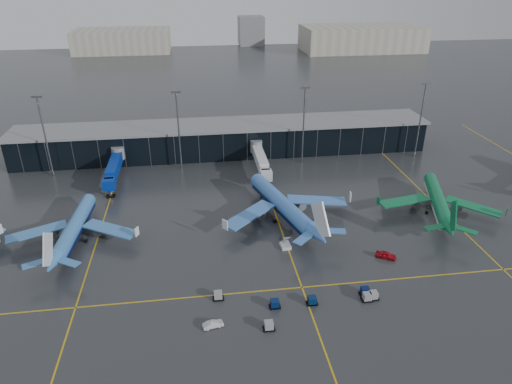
{
  "coord_description": "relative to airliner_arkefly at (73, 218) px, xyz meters",
  "views": [
    {
      "loc": [
        -9.73,
        -88.2,
        59.74
      ],
      "look_at": [
        5.0,
        18.0,
        6.0
      ],
      "focal_mm": 32.0,
      "sensor_mm": 36.0,
      "label": 1
    }
  ],
  "objects": [
    {
      "name": "taxi_lines",
      "position": [
        49.84,
        -0.16,
        -5.66
      ],
      "size": [
        220.0,
        120.0,
        0.02
      ],
      "color": "gold",
      "rests_on": "ground"
    },
    {
      "name": "service_van_red",
      "position": [
        71.06,
        -18.04,
        -4.88
      ],
      "size": [
        4.89,
        3.93,
        1.56
      ],
      "primitive_type": "imported",
      "rotation": [
        0.0,
        0.0,
        1.04
      ],
      "color": "#B10D17",
      "rests_on": "ground"
    },
    {
      "name": "airliner_arkefly",
      "position": [
        0.0,
        0.0,
        0.0
      ],
      "size": [
        34.71,
        38.9,
        11.33
      ],
      "primitive_type": null,
      "rotation": [
        0.0,
        0.0,
        -0.07
      ],
      "color": "#3976BC",
      "rests_on": "ground"
    },
    {
      "name": "flood_masts",
      "position": [
        44.84,
        39.23,
        8.15
      ],
      "size": [
        203.0,
        0.5,
        25.5
      ],
      "color": "#595B60",
      "rests_on": "ground"
    },
    {
      "name": "mobile_airstair",
      "position": [
        49.35,
        -10.45,
        -4.9
      ],
      "size": [
        2.44,
        3.36,
        3.45
      ],
      "rotation": [
        0.0,
        0.0,
        0.08
      ],
      "color": "silver",
      "rests_on": "ground"
    },
    {
      "name": "terminal_pier",
      "position": [
        39.84,
        51.23,
        -0.24
      ],
      "size": [
        142.0,
        17.0,
        10.7
      ],
      "color": "black",
      "rests_on": "ground"
    },
    {
      "name": "service_van_white",
      "position": [
        31.07,
        -34.69,
        -5.04
      ],
      "size": [
        4.01,
        2.12,
        1.26
      ],
      "primitive_type": "imported",
      "rotation": [
        0.0,
        0.0,
        1.79
      ],
      "color": "silver",
      "rests_on": "ground"
    },
    {
      "name": "airliner_aer_lingus",
      "position": [
        92.78,
        0.72,
        0.07
      ],
      "size": [
        42.88,
        45.75,
        11.46
      ],
      "primitive_type": null,
      "rotation": [
        0.0,
        0.0,
        -0.32
      ],
      "color": "#0C6B3B",
      "rests_on": "ground"
    },
    {
      "name": "ground",
      "position": [
        39.84,
        -10.77,
        -5.67
      ],
      "size": [
        600.0,
        600.0,
        0.0
      ],
      "primitive_type": "plane",
      "color": "#282B2D",
      "rests_on": "ground"
    },
    {
      "name": "airliner_klm_near",
      "position": [
        50.99,
        3.73,
        0.79
      ],
      "size": [
        47.12,
        50.62,
        12.91
      ],
      "primitive_type": null,
      "rotation": [
        0.0,
        0.0,
        0.28
      ],
      "color": "#3D74C8",
      "rests_on": "ground"
    },
    {
      "name": "distant_hangars",
      "position": [
        89.78,
        259.31,
        3.13
      ],
      "size": [
        260.0,
        71.0,
        22.0
      ],
      "color": "#B2AD99",
      "rests_on": "ground"
    },
    {
      "name": "jet_bridges",
      "position": [
        4.84,
        32.22,
        -1.11
      ],
      "size": [
        94.0,
        27.5,
        7.2
      ],
      "color": "#595B60",
      "rests_on": "ground"
    },
    {
      "name": "baggage_carts",
      "position": [
        50.57,
        -31.17,
        -4.91
      ],
      "size": [
        32.71,
        11.19,
        1.7
      ],
      "color": "black",
      "rests_on": "ground"
    }
  ]
}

